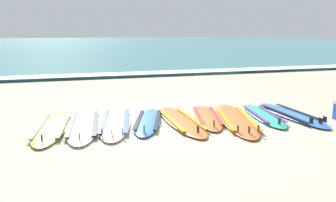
{
  "coord_description": "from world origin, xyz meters",
  "views": [
    {
      "loc": [
        -1.71,
        -5.7,
        1.75
      ],
      "look_at": [
        0.16,
        0.93,
        0.25
      ],
      "focal_mm": 35.06,
      "sensor_mm": 36.0,
      "label": 1
    }
  ],
  "objects_px": {
    "surfboard_8": "(291,114)",
    "surfboard_2": "(115,122)",
    "surfboard_3": "(148,121)",
    "surfboard_0": "(52,127)",
    "surfboard_5": "(207,117)",
    "surfboard_1": "(83,125)",
    "surfboard_4": "(181,120)",
    "surfboard_7": "(263,115)",
    "surfboard_6": "(236,119)"
  },
  "relations": [
    {
      "from": "surfboard_3",
      "to": "surfboard_6",
      "type": "relative_size",
      "value": 0.78
    },
    {
      "from": "surfboard_3",
      "to": "surfboard_8",
      "type": "bearing_deg",
      "value": -5.74
    },
    {
      "from": "surfboard_7",
      "to": "surfboard_3",
      "type": "bearing_deg",
      "value": 175.25
    },
    {
      "from": "surfboard_7",
      "to": "surfboard_1",
      "type": "bearing_deg",
      "value": 175.43
    },
    {
      "from": "surfboard_3",
      "to": "surfboard_5",
      "type": "relative_size",
      "value": 0.98
    },
    {
      "from": "surfboard_7",
      "to": "surfboard_2",
      "type": "bearing_deg",
      "value": 174.05
    },
    {
      "from": "surfboard_3",
      "to": "surfboard_7",
      "type": "distance_m",
      "value": 2.38
    },
    {
      "from": "surfboard_5",
      "to": "surfboard_7",
      "type": "bearing_deg",
      "value": -9.39
    },
    {
      "from": "surfboard_1",
      "to": "surfboard_4",
      "type": "xyz_separation_m",
      "value": [
        1.82,
        -0.2,
        0.0
      ]
    },
    {
      "from": "surfboard_4",
      "to": "surfboard_7",
      "type": "xyz_separation_m",
      "value": [
        1.75,
        -0.08,
        0.0
      ]
    },
    {
      "from": "surfboard_2",
      "to": "surfboard_5",
      "type": "bearing_deg",
      "value": -3.76
    },
    {
      "from": "surfboard_5",
      "to": "surfboard_4",
      "type": "bearing_deg",
      "value": -169.57
    },
    {
      "from": "surfboard_5",
      "to": "surfboard_6",
      "type": "bearing_deg",
      "value": -33.71
    },
    {
      "from": "surfboard_3",
      "to": "surfboard_0",
      "type": "bearing_deg",
      "value": 176.07
    },
    {
      "from": "surfboard_0",
      "to": "surfboard_8",
      "type": "bearing_deg",
      "value": -5.07
    },
    {
      "from": "surfboard_0",
      "to": "surfboard_4",
      "type": "xyz_separation_m",
      "value": [
        2.37,
        -0.24,
        -0.0
      ]
    },
    {
      "from": "surfboard_2",
      "to": "surfboard_7",
      "type": "xyz_separation_m",
      "value": [
        2.99,
        -0.31,
        -0.0
      ]
    },
    {
      "from": "surfboard_0",
      "to": "surfboard_3",
      "type": "height_order",
      "value": "same"
    },
    {
      "from": "surfboard_0",
      "to": "surfboard_1",
      "type": "relative_size",
      "value": 0.96
    },
    {
      "from": "surfboard_4",
      "to": "surfboard_0",
      "type": "bearing_deg",
      "value": 174.33
    },
    {
      "from": "surfboard_2",
      "to": "surfboard_3",
      "type": "relative_size",
      "value": 1.21
    },
    {
      "from": "surfboard_0",
      "to": "surfboard_3",
      "type": "relative_size",
      "value": 1.16
    },
    {
      "from": "surfboard_8",
      "to": "surfboard_1",
      "type": "bearing_deg",
      "value": 174.7
    },
    {
      "from": "surfboard_0",
      "to": "surfboard_5",
      "type": "relative_size",
      "value": 1.14
    },
    {
      "from": "surfboard_5",
      "to": "surfboard_8",
      "type": "relative_size",
      "value": 0.95
    },
    {
      "from": "surfboard_0",
      "to": "surfboard_2",
      "type": "relative_size",
      "value": 0.96
    },
    {
      "from": "surfboard_2",
      "to": "surfboard_6",
      "type": "xyz_separation_m",
      "value": [
        2.31,
        -0.44,
        -0.0
      ]
    },
    {
      "from": "surfboard_0",
      "to": "surfboard_6",
      "type": "bearing_deg",
      "value": -7.33
    },
    {
      "from": "surfboard_2",
      "to": "surfboard_6",
      "type": "distance_m",
      "value": 2.35
    },
    {
      "from": "surfboard_4",
      "to": "surfboard_3",
      "type": "bearing_deg",
      "value": 169.52
    },
    {
      "from": "surfboard_0",
      "to": "surfboard_5",
      "type": "distance_m",
      "value": 2.97
    },
    {
      "from": "surfboard_4",
      "to": "surfboard_8",
      "type": "relative_size",
      "value": 1.07
    },
    {
      "from": "surfboard_2",
      "to": "surfboard_4",
      "type": "distance_m",
      "value": 1.26
    },
    {
      "from": "surfboard_1",
      "to": "surfboard_3",
      "type": "xyz_separation_m",
      "value": [
        1.2,
        -0.09,
        0.0
      ]
    },
    {
      "from": "surfboard_2",
      "to": "surfboard_8",
      "type": "relative_size",
      "value": 1.13
    },
    {
      "from": "surfboard_3",
      "to": "surfboard_6",
      "type": "bearing_deg",
      "value": -10.8
    },
    {
      "from": "surfboard_4",
      "to": "surfboard_7",
      "type": "bearing_deg",
      "value": -2.68
    },
    {
      "from": "surfboard_3",
      "to": "surfboard_5",
      "type": "height_order",
      "value": "same"
    },
    {
      "from": "surfboard_5",
      "to": "surfboard_8",
      "type": "height_order",
      "value": "same"
    },
    {
      "from": "surfboard_3",
      "to": "surfboard_4",
      "type": "xyz_separation_m",
      "value": [
        0.62,
        -0.12,
        -0.0
      ]
    },
    {
      "from": "surfboard_6",
      "to": "surfboard_0",
      "type": "bearing_deg",
      "value": 172.67
    },
    {
      "from": "surfboard_3",
      "to": "surfboard_6",
      "type": "distance_m",
      "value": 1.72
    },
    {
      "from": "surfboard_4",
      "to": "surfboard_7",
      "type": "height_order",
      "value": "same"
    },
    {
      "from": "surfboard_0",
      "to": "surfboard_4",
      "type": "bearing_deg",
      "value": -5.67
    },
    {
      "from": "surfboard_1",
      "to": "surfboard_7",
      "type": "bearing_deg",
      "value": -4.57
    },
    {
      "from": "surfboard_2",
      "to": "surfboard_4",
      "type": "height_order",
      "value": "same"
    },
    {
      "from": "surfboard_8",
      "to": "surfboard_2",
      "type": "bearing_deg",
      "value": 173.43
    },
    {
      "from": "surfboard_3",
      "to": "surfboard_1",
      "type": "bearing_deg",
      "value": 175.77
    },
    {
      "from": "surfboard_4",
      "to": "surfboard_5",
      "type": "bearing_deg",
      "value": 10.43
    },
    {
      "from": "surfboard_1",
      "to": "surfboard_2",
      "type": "xyz_separation_m",
      "value": [
        0.59,
        0.03,
        0.0
      ]
    }
  ]
}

